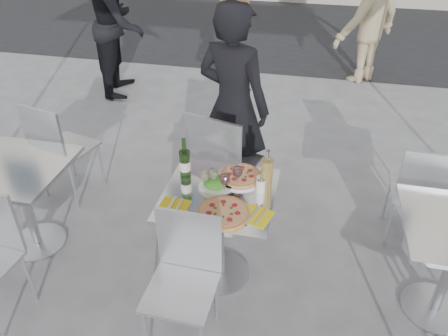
% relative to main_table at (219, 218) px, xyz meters
% --- Properties ---
extents(ground, '(80.00, 80.00, 0.00)m').
position_rel_main_table_xyz_m(ground, '(0.00, 0.00, -0.54)').
color(ground, slate).
extents(street_asphalt, '(24.00, 5.00, 0.00)m').
position_rel_main_table_xyz_m(street_asphalt, '(0.00, 6.50, -0.54)').
color(street_asphalt, black).
rests_on(street_asphalt, ground).
extents(main_table, '(0.72, 0.72, 0.75)m').
position_rel_main_table_xyz_m(main_table, '(0.00, 0.00, 0.00)').
color(main_table, '#B7BABF').
rests_on(main_table, ground).
extents(side_table_left, '(0.72, 0.72, 0.75)m').
position_rel_main_table_xyz_m(side_table_left, '(-1.50, 0.00, 0.00)').
color(side_table_left, '#B7BABF').
rests_on(side_table_left, ground).
extents(chair_far, '(0.57, 0.58, 1.02)m').
position_rel_main_table_xyz_m(chair_far, '(-0.13, 0.62, 0.06)').
color(chair_far, silver).
rests_on(chair_far, ground).
extents(chair_near, '(0.41, 0.42, 0.88)m').
position_rel_main_table_xyz_m(chair_near, '(-0.10, -0.49, -0.02)').
color(chair_near, silver).
rests_on(chair_near, ground).
extents(side_chair_lfar, '(0.52, 0.53, 0.94)m').
position_rel_main_table_xyz_m(side_chair_lfar, '(-1.57, 0.63, 0.02)').
color(side_chair_lfar, silver).
rests_on(side_chair_lfar, ground).
extents(side_chair_rfar, '(0.43, 0.44, 0.91)m').
position_rel_main_table_xyz_m(side_chair_rfar, '(1.40, 0.65, -0.00)').
color(side_chair_rfar, silver).
rests_on(side_chair_rfar, ground).
extents(woman_diner, '(0.74, 0.61, 1.76)m').
position_rel_main_table_xyz_m(woman_diner, '(-0.11, 1.01, 0.34)').
color(woman_diner, black).
rests_on(woman_diner, ground).
extents(pedestrian_a, '(0.84, 1.00, 1.81)m').
position_rel_main_table_xyz_m(pedestrian_a, '(-2.01, 3.02, 0.37)').
color(pedestrian_a, black).
rests_on(pedestrian_a, ground).
extents(pedestrian_b, '(1.24, 1.28, 1.75)m').
position_rel_main_table_xyz_m(pedestrian_b, '(1.13, 4.08, 0.34)').
color(pedestrian_b, tan).
rests_on(pedestrian_b, ground).
extents(pizza_near, '(0.32, 0.32, 0.02)m').
position_rel_main_table_xyz_m(pizza_near, '(0.07, -0.20, 0.22)').
color(pizza_near, tan).
rests_on(pizza_near, main_table).
extents(pizza_far, '(0.32, 0.32, 0.03)m').
position_rel_main_table_xyz_m(pizza_far, '(0.10, 0.20, 0.23)').
color(pizza_far, white).
rests_on(pizza_far, main_table).
extents(salad_plate, '(0.22, 0.22, 0.09)m').
position_rel_main_table_xyz_m(salad_plate, '(-0.04, 0.06, 0.25)').
color(salad_plate, white).
rests_on(salad_plate, main_table).
extents(wine_bottle, '(0.07, 0.08, 0.29)m').
position_rel_main_table_xyz_m(wine_bottle, '(-0.27, 0.14, 0.32)').
color(wine_bottle, '#2C521F').
rests_on(wine_bottle, main_table).
extents(carafe, '(0.08, 0.08, 0.29)m').
position_rel_main_table_xyz_m(carafe, '(0.29, 0.12, 0.33)').
color(carafe, tan).
rests_on(carafe, main_table).
extents(sugar_shaker, '(0.06, 0.06, 0.11)m').
position_rel_main_table_xyz_m(sugar_shaker, '(0.26, 0.09, 0.26)').
color(sugar_shaker, white).
rests_on(sugar_shaker, main_table).
extents(wineglass_white_a, '(0.07, 0.07, 0.16)m').
position_rel_main_table_xyz_m(wineglass_white_a, '(-0.10, 0.02, 0.32)').
color(wineglass_white_a, white).
rests_on(wineglass_white_a, main_table).
extents(wineglass_white_b, '(0.07, 0.07, 0.16)m').
position_rel_main_table_xyz_m(wineglass_white_b, '(-0.05, 0.05, 0.32)').
color(wineglass_white_b, white).
rests_on(wineglass_white_b, main_table).
extents(wineglass_red_a, '(0.07, 0.07, 0.16)m').
position_rel_main_table_xyz_m(wineglass_red_a, '(0.04, 0.01, 0.32)').
color(wineglass_red_a, white).
rests_on(wineglass_red_a, main_table).
extents(wineglass_red_b, '(0.07, 0.07, 0.16)m').
position_rel_main_table_xyz_m(wineglass_red_b, '(0.10, 0.11, 0.32)').
color(wineglass_red_b, white).
rests_on(wineglass_red_b, main_table).
extents(napkin_left, '(0.19, 0.20, 0.01)m').
position_rel_main_table_xyz_m(napkin_left, '(-0.25, -0.20, 0.21)').
color(napkin_left, yellow).
rests_on(napkin_left, main_table).
extents(napkin_right, '(0.22, 0.22, 0.01)m').
position_rel_main_table_xyz_m(napkin_right, '(0.27, -0.17, 0.21)').
color(napkin_right, yellow).
rests_on(napkin_right, main_table).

